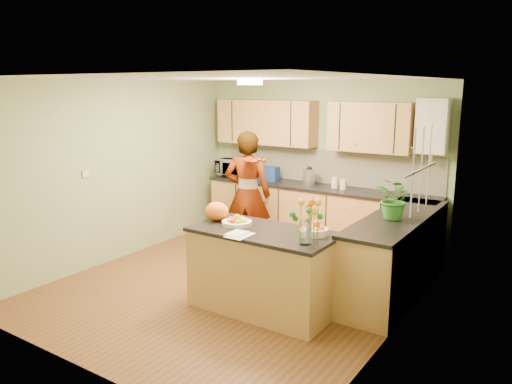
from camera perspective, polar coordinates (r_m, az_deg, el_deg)
The scene contains 28 objects.
floor at distance 6.28m, azimuth -2.22°, elevation -10.59°, with size 4.50×4.50×0.00m, color brown.
ceiling at distance 5.80m, azimuth -2.42°, elevation 12.86°, with size 4.00×4.50×0.02m, color silver.
wall_back at distance 7.82m, azimuth 7.40°, elevation 3.35°, with size 4.00×0.02×2.50m, color #8DA072.
wall_front at distance 4.35m, azimuth -19.99°, elevation -4.21°, with size 4.00×0.02×2.50m, color #8DA072.
wall_left at distance 7.26m, azimuth -15.23°, elevation 2.35°, with size 0.02×4.50×2.50m, color #8DA072.
wall_right at distance 5.04m, azimuth 16.46°, elevation -1.82°, with size 0.02×4.50×2.50m, color #8DA072.
back_counter at distance 7.67m, azimuth 6.92°, elevation -2.76°, with size 3.64×0.62×0.94m.
right_counter at distance 6.12m, azimuth 15.73°, elevation -6.96°, with size 0.62×2.24×0.94m.
splashback at distance 7.78m, azimuth 8.00°, elevation 2.90°, with size 3.60×0.02×0.52m, color white.
upper_cabinets at distance 7.69m, azimuth 5.77°, elevation 7.73°, with size 3.20×0.34×0.70m.
boiler at distance 7.02m, azimuth 19.58°, elevation 7.10°, with size 0.40×0.30×0.86m.
window_right at distance 5.55m, azimuth 18.43°, elevation 2.45°, with size 0.01×1.30×1.05m.
light_switch at distance 6.86m, azimuth -18.92°, elevation 2.02°, with size 0.02×0.09×0.09m, color silver.
ceiling_lamp at distance 6.05m, azimuth -0.71°, elevation 12.46°, with size 0.30×0.30×0.07m.
peninsula_island at distance 5.49m, azimuth 0.85°, elevation -8.90°, with size 1.57×0.81×0.90m.
fruit_dish at distance 5.52m, azimuth -2.19°, elevation -3.35°, with size 0.33×0.33×0.12m.
orange_bowl at distance 5.19m, azimuth 6.89°, elevation -4.26°, with size 0.25×0.25×0.15m.
flower_vase at distance 4.81m, azimuth 5.74°, elevation -1.96°, with size 0.29×0.29×0.53m.
orange_bag at distance 5.73m, azimuth -4.48°, elevation -2.20°, with size 0.28×0.24×0.21m, color orange.
papers at distance 5.16m, azimuth -1.88°, elevation -4.94°, with size 0.21×0.29×0.01m, color white.
violinist at distance 7.08m, azimuth -0.96°, elevation -0.29°, with size 0.66×0.43×1.81m, color #ECBC90.
violin at distance 6.69m, azimuth -0.63°, elevation 3.74°, with size 0.66×0.26×0.13m, color #4A1004, non-canonical shape.
microwave at distance 8.36m, azimuth -2.75°, elevation 2.79°, with size 0.50×0.34×0.28m, color silver.
blue_box at distance 7.96m, azimuth 1.57°, elevation 2.12°, with size 0.27×0.20×0.22m, color navy.
kettle at distance 7.62m, azimuth 6.07°, elevation 1.82°, with size 0.18×0.18×0.33m.
jar_cream at distance 7.46m, azimuth 9.02°, elevation 1.07°, with size 0.10×0.10×0.16m, color beige.
jar_white at distance 7.36m, azimuth 9.96°, elevation 0.88°, with size 0.10×0.10×0.15m, color silver.
potted_plant at distance 5.79m, azimuth 15.65°, elevation -0.77°, with size 0.43×0.37×0.47m, color #2E7527.
Camera 1 is at (3.41, -4.70, 2.41)m, focal length 35.00 mm.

